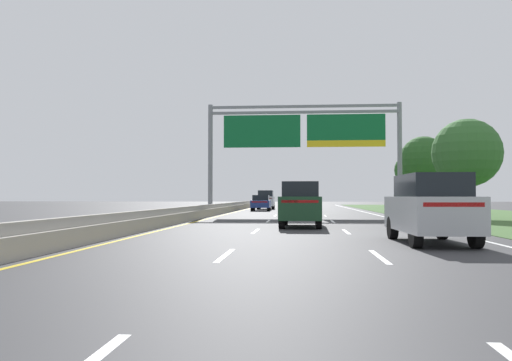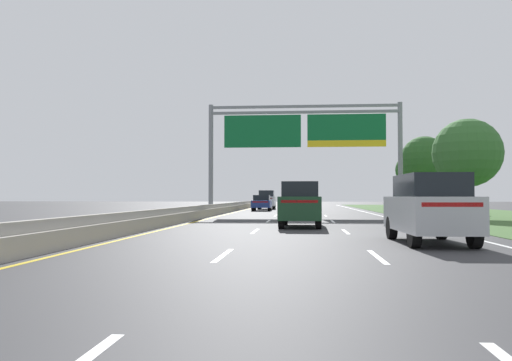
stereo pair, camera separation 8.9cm
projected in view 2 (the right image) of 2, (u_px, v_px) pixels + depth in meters
The scene contains 14 objects.
ground_plane at pixel (300, 217), 37.25m from camera, with size 220.00×220.00×0.00m, color #333335.
lane_striping at pixel (300, 217), 36.79m from camera, with size 11.96×106.00×0.01m.
grass_verge_right at pixel (507, 217), 36.07m from camera, with size 14.00×110.00×0.02m, color #3D602D.
median_barrier_concrete at pixel (207, 212), 37.81m from camera, with size 0.60×110.00×0.85m.
overhead_sign_gantry at pixel (304, 135), 41.47m from camera, with size 15.06×0.42×8.69m.
pickup_truck_grey at pixel (302, 201), 40.29m from camera, with size 2.15×5.46×2.20m.
car_black_centre_lane_suv at pixel (301, 200), 49.76m from camera, with size 2.02×4.75×2.11m.
car_silver_right_lane_suv at pixel (429, 207), 16.31m from camera, with size 2.02×4.75×2.11m.
car_darkgreen_centre_lane_suv at pixel (301, 204), 25.18m from camera, with size 2.00×4.74×2.11m.
car_blue_left_lane_sedan at pixel (262, 203), 53.39m from camera, with size 1.85×4.41×1.57m.
car_white_left_lane_suv at pixel (267, 199), 60.83m from camera, with size 1.97×4.73×2.11m.
roadside_tree_mid at pixel (467, 153), 34.26m from camera, with size 4.40×4.40×6.44m.
roadside_tree_far at pixel (424, 160), 47.38m from camera, with size 4.15×4.15×6.79m.
roadside_tree_distant at pixel (411, 170), 62.36m from camera, with size 3.61×3.61×6.37m.
Camera 2 is at (0.04, -2.44, 1.44)m, focal length 37.46 mm.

